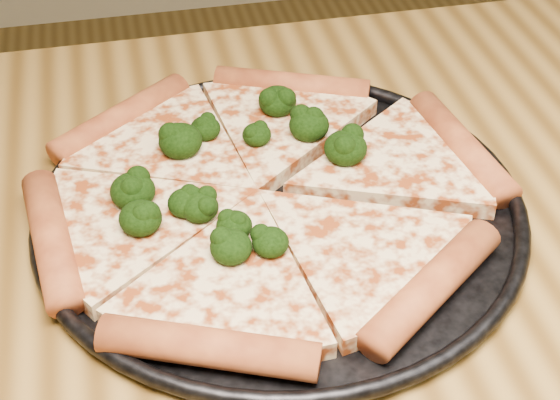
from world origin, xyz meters
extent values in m
cube|color=olive|center=(0.00, 0.00, 0.73)|extent=(1.20, 0.90, 0.04)
cylinder|color=black|center=(-0.07, 0.13, 0.75)|extent=(0.39, 0.39, 0.01)
torus|color=black|center=(-0.07, 0.13, 0.76)|extent=(0.40, 0.40, 0.01)
cylinder|color=#C96532|center=(0.10, 0.16, 0.77)|extent=(0.05, 0.15, 0.03)
cylinder|color=#C96532|center=(-0.03, 0.29, 0.77)|extent=(0.15, 0.08, 0.03)
cylinder|color=#C96532|center=(-0.19, 0.27, 0.77)|extent=(0.14, 0.11, 0.03)
cylinder|color=#C96532|center=(-0.26, 0.11, 0.77)|extent=(0.05, 0.15, 0.03)
cylinder|color=#C96532|center=(-0.15, -0.02, 0.77)|extent=(0.15, 0.08, 0.03)
cylinder|color=#C96532|center=(0.01, 0.00, 0.77)|extent=(0.14, 0.11, 0.03)
ellipsoid|color=black|center=(-0.01, 0.16, 0.78)|extent=(0.04, 0.04, 0.03)
ellipsoid|color=black|center=(-0.19, 0.11, 0.78)|extent=(0.03, 0.03, 0.02)
ellipsoid|color=black|center=(-0.08, 0.20, 0.78)|extent=(0.03, 0.03, 0.02)
ellipsoid|color=black|center=(-0.10, 0.06, 0.78)|extent=(0.03, 0.03, 0.02)
ellipsoid|color=black|center=(-0.13, 0.06, 0.78)|extent=(0.03, 0.03, 0.02)
ellipsoid|color=black|center=(-0.15, 0.12, 0.78)|extent=(0.03, 0.03, 0.02)
ellipsoid|color=black|center=(-0.03, 0.20, 0.78)|extent=(0.04, 0.04, 0.03)
ellipsoid|color=black|center=(-0.14, 0.11, 0.78)|extent=(0.03, 0.03, 0.02)
ellipsoid|color=black|center=(-0.05, 0.25, 0.78)|extent=(0.04, 0.04, 0.03)
ellipsoid|color=black|center=(-0.19, 0.14, 0.78)|extent=(0.04, 0.04, 0.03)
ellipsoid|color=black|center=(-0.12, 0.09, 0.78)|extent=(0.03, 0.03, 0.02)
ellipsoid|color=black|center=(-0.15, 0.20, 0.78)|extent=(0.04, 0.04, 0.03)
ellipsoid|color=black|center=(-0.12, 0.22, 0.78)|extent=(0.03, 0.03, 0.02)
camera|label=1|loc=(-0.19, -0.38, 1.20)|focal=53.61mm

